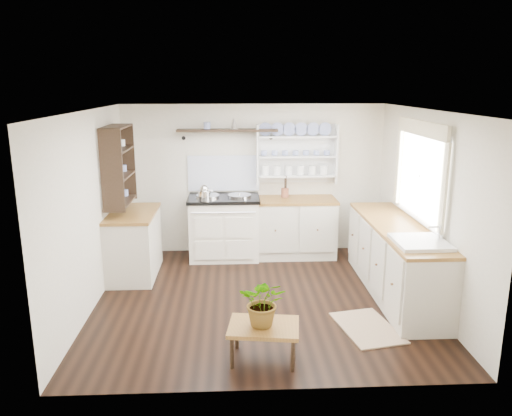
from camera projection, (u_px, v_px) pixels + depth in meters
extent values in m
cube|color=black|center=(261.00, 299.00, 6.19)|extent=(4.00, 3.80, 0.01)
cube|color=beige|center=(254.00, 179.00, 7.75)|extent=(4.00, 0.02, 2.30)
cube|color=beige|center=(426.00, 207.00, 6.01)|extent=(0.02, 3.80, 2.30)
cube|color=beige|center=(90.00, 211.00, 5.82)|extent=(0.02, 3.80, 2.30)
cube|color=white|center=(261.00, 110.00, 5.63)|extent=(4.00, 3.80, 0.01)
cube|color=white|center=(421.00, 176.00, 6.06)|extent=(0.04, 1.40, 1.00)
cube|color=white|center=(419.00, 176.00, 6.06)|extent=(0.02, 1.50, 1.10)
cube|color=#F4E6C3|center=(421.00, 128.00, 5.92)|extent=(0.04, 1.55, 0.18)
cube|color=white|center=(224.00, 229.00, 7.58)|extent=(1.02, 0.67, 0.90)
cube|color=black|center=(224.00, 198.00, 7.46)|extent=(1.06, 0.71, 0.05)
cylinder|color=silver|center=(208.00, 196.00, 7.44)|extent=(0.35, 0.35, 0.03)
cylinder|color=silver|center=(239.00, 195.00, 7.47)|extent=(0.35, 0.35, 0.03)
cylinder|color=silver|center=(223.00, 213.00, 7.13)|extent=(0.92, 0.02, 0.02)
cube|color=beige|center=(294.00, 228.00, 7.66)|extent=(1.25, 0.60, 0.88)
cube|color=brown|center=(294.00, 200.00, 7.56)|extent=(1.27, 0.63, 0.04)
cube|color=beige|center=(395.00, 260.00, 6.26)|extent=(0.60, 2.40, 0.88)
cube|color=brown|center=(398.00, 227.00, 6.15)|extent=(0.62, 2.43, 0.04)
cube|color=white|center=(419.00, 253.00, 5.45)|extent=(0.55, 0.60, 0.28)
cylinder|color=silver|center=(439.00, 235.00, 5.41)|extent=(0.02, 0.02, 0.22)
cube|color=beige|center=(134.00, 244.00, 6.88)|extent=(0.60, 1.10, 0.88)
cube|color=brown|center=(132.00, 214.00, 6.77)|extent=(0.62, 1.13, 0.04)
cube|color=white|center=(296.00, 154.00, 7.67)|extent=(1.20, 0.03, 0.90)
cube|color=white|center=(297.00, 154.00, 7.58)|extent=(1.20, 0.22, 0.02)
cylinder|color=navy|center=(297.00, 136.00, 7.52)|extent=(0.20, 0.02, 0.20)
cube|color=black|center=(227.00, 130.00, 7.42)|extent=(1.50, 0.24, 0.04)
cone|color=black|center=(184.00, 137.00, 7.49)|extent=(0.06, 0.20, 0.06)
cone|color=black|center=(270.00, 137.00, 7.55)|extent=(0.06, 0.20, 0.06)
cube|color=black|center=(119.00, 165.00, 6.60)|extent=(0.28, 0.80, 1.05)
cylinder|color=brown|center=(285.00, 193.00, 7.60)|extent=(0.12, 0.12, 0.14)
cube|color=brown|center=(264.00, 327.00, 4.75)|extent=(0.72, 0.56, 0.04)
cylinder|color=black|center=(232.00, 353.00, 4.63)|extent=(0.04, 0.04, 0.32)
cylinder|color=black|center=(237.00, 333.00, 5.00)|extent=(0.04, 0.04, 0.32)
cylinder|color=black|center=(293.00, 356.00, 4.59)|extent=(0.04, 0.04, 0.32)
cylinder|color=black|center=(293.00, 336.00, 4.95)|extent=(0.04, 0.04, 0.32)
imported|color=#3F7233|center=(264.00, 302.00, 4.69)|extent=(0.51, 0.47, 0.48)
cube|color=#896350|center=(367.00, 328.00, 5.44)|extent=(0.71, 0.94, 0.02)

